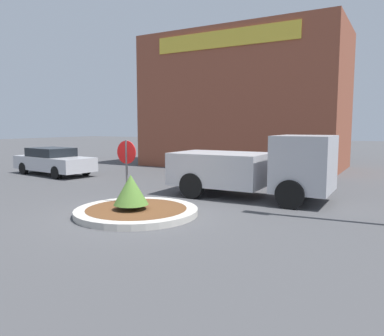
# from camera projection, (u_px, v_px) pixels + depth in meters

# --- Properties ---
(ground_plane) EXTENTS (120.00, 120.00, 0.00)m
(ground_plane) POSITION_uv_depth(u_px,v_px,m) (137.00, 215.00, 10.53)
(ground_plane) COLOR #474749
(traffic_island) EXTENTS (3.45, 3.45, 0.18)m
(traffic_island) POSITION_uv_depth(u_px,v_px,m) (137.00, 211.00, 10.52)
(traffic_island) COLOR #BCB7AD
(traffic_island) RESTS_ON ground_plane
(stop_sign) EXTENTS (0.69, 0.07, 2.06)m
(stop_sign) POSITION_uv_depth(u_px,v_px,m) (127.00, 161.00, 11.21)
(stop_sign) COLOR #4C4C51
(stop_sign) RESTS_ON ground_plane
(island_shrub) EXTENTS (0.96, 0.96, 0.97)m
(island_shrub) POSITION_uv_depth(u_px,v_px,m) (131.00, 190.00, 10.32)
(island_shrub) COLOR brown
(island_shrub) RESTS_ON traffic_island
(utility_truck) EXTENTS (5.46, 2.30, 2.18)m
(utility_truck) POSITION_uv_depth(u_px,v_px,m) (255.00, 167.00, 12.74)
(utility_truck) COLOR #B2B2B7
(utility_truck) RESTS_ON ground_plane
(storefront_building) EXTENTS (11.72, 6.07, 7.93)m
(storefront_building) POSITION_uv_depth(u_px,v_px,m) (244.00, 102.00, 22.89)
(storefront_building) COLOR brown
(storefront_building) RESTS_ON ground_plane
(parked_sedan_silver) EXTENTS (4.90, 2.44, 1.37)m
(parked_sedan_silver) POSITION_uv_depth(u_px,v_px,m) (53.00, 161.00, 19.05)
(parked_sedan_silver) COLOR #B7B7BC
(parked_sedan_silver) RESTS_ON ground_plane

